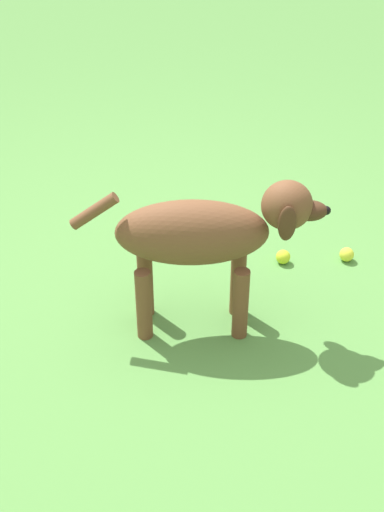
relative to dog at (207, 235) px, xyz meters
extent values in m
plane|color=#548C42|center=(-0.17, 0.17, -0.42)|extent=(14.00, 14.00, 0.00)
ellipsoid|color=brown|center=(-0.05, -0.01, 0.01)|extent=(0.60, 0.30, 0.25)
cylinder|color=brown|center=(0.12, 0.09, -0.27)|extent=(0.06, 0.06, 0.31)
cylinder|color=brown|center=(0.14, -0.05, -0.27)|extent=(0.06, 0.06, 0.31)
cylinder|color=brown|center=(-0.25, 0.03, -0.27)|extent=(0.06, 0.06, 0.31)
cylinder|color=brown|center=(-0.23, -0.11, -0.27)|extent=(0.06, 0.06, 0.31)
ellipsoid|color=brown|center=(0.28, 0.04, 0.12)|extent=(0.21, 0.19, 0.19)
ellipsoid|color=#472B19|center=(0.37, 0.06, 0.10)|extent=(0.14, 0.10, 0.07)
sphere|color=black|center=(0.43, 0.07, 0.10)|extent=(0.03, 0.03, 0.03)
ellipsoid|color=#472B19|center=(0.26, 0.13, 0.10)|extent=(0.07, 0.04, 0.14)
ellipsoid|color=#472B19|center=(0.29, -0.05, 0.10)|extent=(0.07, 0.04, 0.14)
cylinder|color=brown|center=(-0.40, -0.06, 0.11)|extent=(0.19, 0.07, 0.15)
sphere|color=#C1DE2E|center=(-0.39, 0.64, -0.39)|extent=(0.07, 0.07, 0.07)
sphere|color=yellow|center=(0.59, 0.53, -0.39)|extent=(0.07, 0.07, 0.07)
sphere|color=#C5DC2B|center=(0.30, 0.47, -0.39)|extent=(0.07, 0.07, 0.07)
camera|label=1|loc=(0.23, -2.05, 1.30)|focal=46.40mm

